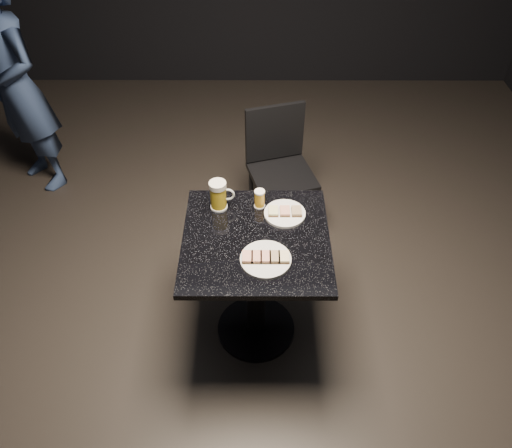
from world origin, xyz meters
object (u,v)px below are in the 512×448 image
at_px(patron, 17,86).
at_px(chair, 279,165).
at_px(plate_large, 266,259).
at_px(plate_small, 285,214).
at_px(table, 256,271).
at_px(beer_mug, 219,195).
at_px(beer_tumbler, 260,199).

xyz_separation_m(patron, chair, (1.77, -0.49, -0.28)).
xyz_separation_m(plate_large, plate_small, (0.10, 0.31, 0.00)).
bearing_deg(patron, chair, 24.14).
distance_m(plate_large, plate_small, 0.32).
xyz_separation_m(plate_small, table, (-0.14, -0.16, -0.25)).
bearing_deg(table, chair, 80.81).
bearing_deg(plate_small, chair, 89.60).
bearing_deg(chair, patron, 164.35).
height_order(plate_small, patron, patron).
height_order(plate_small, beer_mug, beer_mug).
bearing_deg(plate_small, patron, 144.71).
relative_size(plate_large, chair, 0.27).
bearing_deg(plate_small, plate_large, -107.78).
distance_m(plate_small, patron, 2.16).
bearing_deg(plate_large, table, 106.78).
xyz_separation_m(table, beer_tumbler, (0.02, 0.23, 0.29)).
relative_size(plate_large, table, 0.31).
height_order(plate_large, patron, patron).
distance_m(patron, beer_mug, 1.87).
relative_size(plate_small, chair, 0.24).
bearing_deg(beer_tumbler, patron, 144.16).
bearing_deg(beer_tumbler, plate_large, -85.92).
bearing_deg(patron, plate_small, 4.49).
distance_m(plate_large, chair, 1.10).
distance_m(plate_large, beer_tumbler, 0.38).
xyz_separation_m(plate_large, chair, (0.10, 1.06, -0.26)).
xyz_separation_m(plate_small, patron, (-1.76, 1.25, 0.02)).
distance_m(patron, chair, 1.86).
height_order(plate_small, chair, chair).
xyz_separation_m(plate_small, chair, (0.01, 0.75, -0.26)).
bearing_deg(beer_mug, patron, 140.28).
relative_size(plate_small, patron, 0.13).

